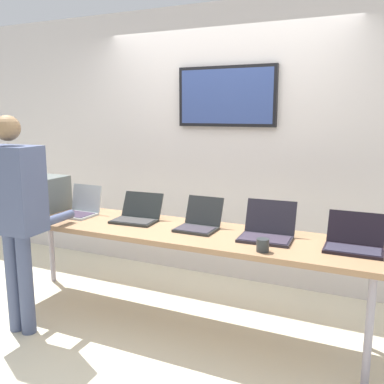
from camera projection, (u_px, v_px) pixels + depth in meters
ground at (171, 323)px, 3.49m from camera, size 8.00×8.00×0.04m
back_wall at (223, 144)px, 4.23m from camera, size 8.00×0.11×2.73m
workbench at (171, 234)px, 3.35m from camera, size 3.18×0.70×0.79m
equipment_box at (45, 193)px, 3.94m from camera, size 0.36×0.33×0.32m
laptop_station_0 at (80, 208)px, 3.76m from camera, size 0.32×0.30×0.26m
laptop_station_1 at (137, 215)px, 3.55m from camera, size 0.38×0.35×0.22m
laptop_station_2 at (199, 222)px, 3.30m from camera, size 0.31×0.33×0.24m
laptop_station_3 at (267, 230)px, 3.06m from camera, size 0.39×0.36×0.26m
laptop_station_4 at (354, 241)px, 2.81m from camera, size 0.37×0.33×0.23m
person at (14, 205)px, 3.15m from camera, size 0.45×0.60×1.67m
coffee_mug at (263, 245)px, 2.77m from camera, size 0.08×0.08×0.09m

